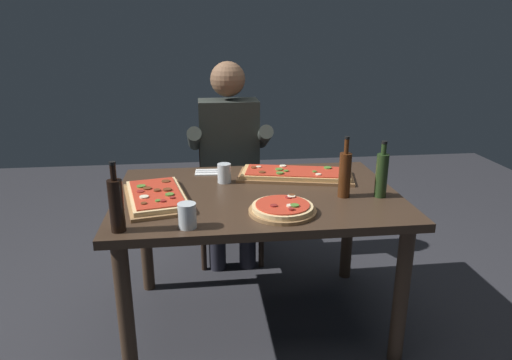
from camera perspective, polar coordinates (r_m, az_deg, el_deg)
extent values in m
plane|color=#2D2D33|center=(2.66, 0.13, -16.72)|extent=(6.40, 6.40, 0.00)
cube|color=#3D2B1E|center=(2.33, 0.15, -2.02)|extent=(1.40, 0.96, 0.04)
cylinder|color=#3D2B1E|center=(2.15, -15.75, -15.67)|extent=(0.07, 0.07, 0.70)
cylinder|color=#3D2B1E|center=(2.30, 17.42, -13.44)|extent=(0.07, 0.07, 0.70)
cylinder|color=#3D2B1E|center=(2.84, -13.46, -6.71)|extent=(0.07, 0.07, 0.70)
cylinder|color=#3D2B1E|center=(2.96, 11.24, -5.55)|extent=(0.07, 0.07, 0.70)
cube|color=brown|center=(2.55, 4.88, 0.44)|extent=(0.67, 0.39, 0.02)
cube|color=tan|center=(2.55, 4.89, 0.82)|extent=(0.62, 0.35, 0.02)
cube|color=red|center=(2.54, 4.90, 1.10)|extent=(0.57, 0.31, 0.01)
cylinder|color=brown|center=(2.58, -0.29, 1.56)|extent=(0.03, 0.03, 0.01)
cylinder|color=#4C7F2D|center=(2.53, 7.22, 1.04)|extent=(0.02, 0.02, 0.01)
cylinder|color=#4C7F2D|center=(2.52, 3.73, 1.13)|extent=(0.03, 0.03, 0.01)
cylinder|color=beige|center=(2.48, 7.68, 0.70)|extent=(0.03, 0.03, 0.00)
cylinder|color=beige|center=(2.59, 0.32, 1.64)|extent=(0.03, 0.03, 0.01)
cylinder|color=#4C7F2D|center=(2.55, 2.86, 1.33)|extent=(0.04, 0.04, 0.01)
cylinder|color=#4C7F2D|center=(2.48, 2.96, 0.87)|extent=(0.04, 0.04, 0.01)
cylinder|color=brown|center=(2.50, 0.75, 0.99)|extent=(0.04, 0.04, 0.00)
cylinder|color=beige|center=(2.61, 3.32, 1.74)|extent=(0.04, 0.04, 0.01)
cylinder|color=#4C7F2D|center=(2.61, 8.82, 1.51)|extent=(0.04, 0.04, 0.01)
cube|color=olive|center=(2.27, -12.13, -2.26)|extent=(0.37, 0.54, 0.02)
cube|color=#E5C184|center=(2.26, -12.16, -1.83)|extent=(0.33, 0.49, 0.02)
cube|color=red|center=(2.26, -12.19, -1.52)|extent=(0.30, 0.45, 0.01)
cylinder|color=brown|center=(2.30, -13.25, -1.00)|extent=(0.04, 0.04, 0.01)
cylinder|color=maroon|center=(2.12, -11.40, -2.54)|extent=(0.03, 0.03, 0.01)
cylinder|color=brown|center=(2.40, -11.04, -0.14)|extent=(0.04, 0.04, 0.00)
cylinder|color=brown|center=(2.26, -12.07, -1.24)|extent=(0.03, 0.03, 0.01)
cylinder|color=brown|center=(2.26, -10.86, -1.17)|extent=(0.04, 0.04, 0.01)
cylinder|color=#4C7F2D|center=(2.13, -11.98, -2.50)|extent=(0.03, 0.03, 0.01)
cylinder|color=#4C7F2D|center=(2.20, -10.59, -1.75)|extent=(0.04, 0.04, 0.01)
cylinder|color=maroon|center=(2.16, -10.26, -2.14)|extent=(0.03, 0.03, 0.01)
cylinder|color=#4C7F2D|center=(2.34, -13.95, -0.74)|extent=(0.04, 0.04, 0.01)
cylinder|color=beige|center=(2.19, -13.61, -2.02)|extent=(0.04, 0.04, 0.01)
cylinder|color=brown|center=(2.12, -13.64, -2.80)|extent=(0.03, 0.03, 0.01)
cylinder|color=maroon|center=(2.27, -14.03, -1.37)|extent=(0.04, 0.04, 0.00)
cylinder|color=olive|center=(2.07, 3.27, -3.84)|extent=(0.30, 0.30, 0.02)
cylinder|color=#E5C184|center=(2.06, 3.28, -3.38)|extent=(0.27, 0.27, 0.02)
cylinder|color=red|center=(2.06, 3.29, -3.04)|extent=(0.24, 0.24, 0.01)
cylinder|color=maroon|center=(1.99, 4.37, -3.60)|extent=(0.03, 0.03, 0.01)
cylinder|color=#4C7F2D|center=(2.03, 4.78, -3.15)|extent=(0.04, 0.04, 0.01)
cylinder|color=maroon|center=(2.13, 4.05, -2.14)|extent=(0.03, 0.03, 0.00)
cylinder|color=beige|center=(2.03, 4.17, -3.16)|extent=(0.03, 0.03, 0.01)
cylinder|color=brown|center=(2.16, 4.43, -1.88)|extent=(0.03, 0.03, 0.01)
cylinder|color=beige|center=(2.14, 4.38, -2.01)|extent=(0.04, 0.04, 0.01)
cylinder|color=maroon|center=(2.03, 2.19, -3.16)|extent=(0.03, 0.03, 0.01)
cylinder|color=black|center=(1.93, -16.79, -3.08)|extent=(0.06, 0.06, 0.22)
cylinder|color=black|center=(1.89, -17.18, 0.90)|extent=(0.02, 0.02, 0.06)
cylinder|color=black|center=(1.88, -17.28, 2.00)|extent=(0.03, 0.03, 0.01)
cylinder|color=#47230F|center=(2.27, 10.87, 0.58)|extent=(0.06, 0.06, 0.22)
cylinder|color=#47230F|center=(2.23, 11.09, 4.10)|extent=(0.02, 0.02, 0.07)
cylinder|color=black|center=(2.22, 11.15, 5.13)|extent=(0.02, 0.02, 0.01)
cylinder|color=#233819|center=(2.31, 15.19, 0.52)|extent=(0.06, 0.06, 0.21)
cylinder|color=#233819|center=(2.28, 15.47, 3.71)|extent=(0.03, 0.03, 0.05)
cylinder|color=black|center=(2.27, 15.53, 4.49)|extent=(0.03, 0.03, 0.01)
cylinder|color=silver|center=(2.46, -3.93, 0.85)|extent=(0.07, 0.07, 0.10)
cylinder|color=silver|center=(2.47, -3.92, 0.30)|extent=(0.06, 0.06, 0.05)
cylinder|color=silver|center=(1.92, -8.47, -4.36)|extent=(0.08, 0.08, 0.11)
cylinder|color=#5B3814|center=(1.94, -8.42, -5.35)|extent=(0.06, 0.06, 0.03)
cube|color=white|center=(2.64, -5.52, 0.95)|extent=(0.19, 0.12, 0.01)
cube|color=silver|center=(2.62, -5.54, 0.95)|extent=(0.17, 0.02, 0.00)
cube|color=silver|center=(2.66, -5.51, 1.18)|extent=(0.17, 0.02, 0.00)
cube|color=black|center=(3.15, -3.22, -2.16)|extent=(0.44, 0.44, 0.04)
cube|color=black|center=(3.27, -3.52, 2.84)|extent=(0.40, 0.04, 0.42)
cylinder|color=black|center=(3.06, -6.49, -7.50)|extent=(0.04, 0.04, 0.41)
cylinder|color=black|center=(3.08, 0.65, -7.18)|extent=(0.04, 0.04, 0.41)
cylinder|color=black|center=(3.40, -6.57, -4.73)|extent=(0.04, 0.04, 0.41)
cylinder|color=black|center=(3.42, -0.18, -4.47)|extent=(0.04, 0.04, 0.41)
cylinder|color=#23232D|center=(3.06, -4.81, -7.01)|extent=(0.11, 0.11, 0.45)
cylinder|color=#23232D|center=(3.07, -1.05, -6.84)|extent=(0.11, 0.11, 0.45)
cube|color=#23232D|center=(3.03, -3.12, -1.40)|extent=(0.34, 0.40, 0.12)
cube|color=#2D332D|center=(3.03, -3.35, 4.94)|extent=(0.38, 0.22, 0.52)
sphere|color=brown|center=(2.97, -3.50, 12.29)|extent=(0.22, 0.22, 0.22)
cylinder|color=#2D332D|center=(2.97, -7.55, 5.06)|extent=(0.09, 0.31, 0.21)
cylinder|color=#2D332D|center=(3.00, 0.91, 5.33)|extent=(0.09, 0.31, 0.21)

